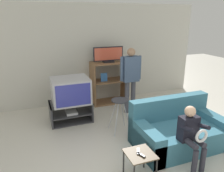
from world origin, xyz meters
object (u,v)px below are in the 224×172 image
folding_stool (120,106)px  media_shelf (109,82)px  person_standing_adult (131,74)px  television_main (70,90)px  television_flat (108,55)px  tv_stand (71,112)px  remote_control_white (138,151)px  couch (178,131)px  person_seated_child (191,132)px  snack_table (140,157)px  remote_control_black (141,155)px

folding_stool → media_shelf: bearing=77.8°
media_shelf → person_standing_adult: 0.92m
television_main → television_flat: 1.50m
tv_stand → media_shelf: bearing=33.0°
television_flat → person_standing_adult: bearing=-70.5°
remote_control_white → person_standing_adult: size_ratio=0.09×
media_shelf → couch: bearing=-79.2°
television_main → person_seated_child: television_main is taller
television_main → remote_control_white: 2.23m
television_flat → person_seated_child: bearing=-84.4°
snack_table → couch: couch is taller
tv_stand → person_seated_child: person_seated_child is taller
media_shelf → person_standing_adult: size_ratio=0.71×
tv_stand → couch: 2.33m
remote_control_white → person_seated_child: 0.90m
media_shelf → person_seated_child: bearing=-84.8°
remote_control_black → media_shelf: bearing=59.5°
person_standing_adult → person_seated_child: (0.01, -2.16, -0.39)m
media_shelf → snack_table: bearing=-101.5°
folding_stool → couch: 1.19m
snack_table → person_seated_child: (0.87, 0.00, 0.22)m
folding_stool → snack_table: 1.40m
tv_stand → folding_stool: 1.23m
tv_stand → media_shelf: size_ratio=0.81×
media_shelf → couch: 2.48m
remote_control_black → person_standing_adult: size_ratio=0.09×
tv_stand → remote_control_black: (0.58, -2.23, 0.19)m
television_main → media_shelf: media_shelf is taller
tv_stand → couch: (1.65, -1.65, 0.05)m
television_main → remote_control_black: (0.56, -2.23, -0.31)m
couch → snack_table: bearing=-153.0°
folding_stool → person_standing_adult: size_ratio=0.44×
snack_table → person_seated_child: bearing=0.1°
media_shelf → person_standing_adult: person_standing_adult is taller
television_flat → snack_table: television_flat is taller
television_main → snack_table: bearing=-75.4°
television_main → remote_control_white: (0.56, -2.14, -0.31)m
snack_table → remote_control_black: remote_control_black is taller
media_shelf → remote_control_black: bearing=-101.5°
television_main → snack_table: 2.28m
folding_stool → couch: (0.81, -0.82, -0.28)m
person_standing_adult → television_flat: bearing=109.5°
remote_control_white → person_standing_adult: person_standing_adult is taller
tv_stand → person_standing_adult: 1.62m
couch → folding_stool: bearing=134.5°
remote_control_black → remote_control_white: size_ratio=1.00×
television_flat → folding_stool: 1.78m
media_shelf → remote_control_white: media_shelf is taller
folding_stool → person_standing_adult: bearing=53.0°
couch → person_seated_child: (-0.19, -0.54, 0.30)m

